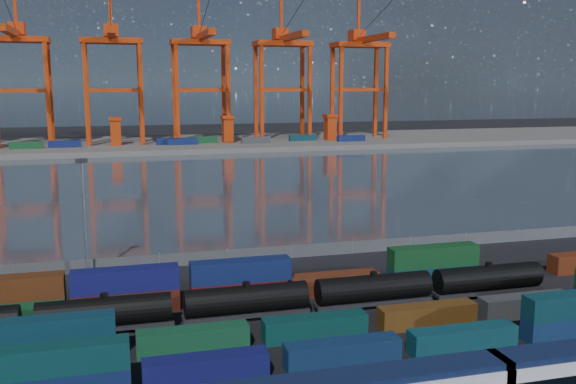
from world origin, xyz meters
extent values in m
plane|color=black|center=(0.00, 0.00, 0.00)|extent=(700.00, 700.00, 0.00)
plane|color=#323D48|center=(0.00, 105.00, 0.01)|extent=(700.00, 700.00, 0.00)
cube|color=#514F4C|center=(0.00, 210.00, 1.00)|extent=(700.00, 70.00, 2.00)
cone|color=#1E2630|center=(200.00, 1600.00, 230.00)|extent=(1040.00, 1040.00, 460.00)
cone|color=#1E2630|center=(600.00, 1600.00, 190.00)|extent=(960.00, 960.00, 380.00)
cone|color=#1E2630|center=(950.00, 1600.00, 150.00)|extent=(840.00, 840.00, 300.00)
cube|color=#0F1A39|center=(-10.22, -23.15, 5.42)|extent=(26.82, 2.90, 0.54)
cube|color=#0B393B|center=(-30.76, -9.89, 3.68)|extent=(11.33, 2.30, 2.46)
cube|color=#111456|center=(-18.49, -9.89, 1.23)|extent=(11.33, 2.30, 2.46)
cube|color=#0F284F|center=(-5.40, -9.89, 1.23)|extent=(11.33, 2.30, 2.46)
cube|color=#0E404C|center=(7.41, -9.89, 1.23)|extent=(11.33, 2.30, 2.46)
cube|color=navy|center=(20.46, -9.89, 1.23)|extent=(11.33, 2.30, 2.46)
cube|color=#0C3742|center=(20.46, -9.89, 3.68)|extent=(11.33, 2.30, 2.46)
cube|color=maroon|center=(-31.89, -2.90, 1.22)|extent=(11.23, 2.28, 2.43)
cube|color=#0C3243|center=(-31.89, -2.90, 3.65)|extent=(11.23, 2.28, 2.43)
cube|color=#144B2C|center=(-18.80, -2.90, 1.22)|extent=(11.23, 2.28, 2.43)
cube|color=#0B3A37|center=(-5.96, -2.90, 1.22)|extent=(11.23, 2.28, 2.43)
cube|color=#573511|center=(7.10, -2.90, 1.22)|extent=(11.23, 2.28, 2.43)
cube|color=#3A3C3E|center=(19.60, -2.90, 1.22)|extent=(11.23, 2.28, 2.43)
cube|color=#134725|center=(-37.95, 10.30, 1.33)|extent=(12.32, 2.51, 2.67)
cube|color=#522710|center=(-37.95, 10.30, 4.00)|extent=(12.32, 2.51, 2.67)
cube|color=#4C1A0F|center=(-25.05, 10.30, 1.33)|extent=(12.32, 2.51, 2.67)
cube|color=navy|center=(-25.05, 10.30, 4.00)|extent=(12.32, 2.51, 2.67)
cube|color=maroon|center=(-11.36, 10.30, 1.33)|extent=(12.32, 2.51, 2.67)
cube|color=navy|center=(-11.36, 10.30, 4.00)|extent=(12.32, 2.51, 2.67)
cube|color=#5E2612|center=(0.42, 10.30, 1.33)|extent=(12.32, 2.51, 2.67)
cube|color=#0D3B47|center=(14.69, 10.30, 1.33)|extent=(12.32, 2.51, 2.67)
cube|color=#12471E|center=(14.69, 10.30, 4.00)|extent=(12.32, 2.51, 2.67)
cylinder|color=black|center=(-27.40, 4.16, 2.48)|extent=(14.02, 3.13, 3.13)
cylinder|color=black|center=(-27.40, 4.16, 4.21)|extent=(0.86, 0.86, 0.54)
cube|color=black|center=(-27.40, 4.16, 0.76)|extent=(14.56, 2.16, 0.43)
cube|color=black|center=(-32.25, 4.16, 0.32)|extent=(2.70, 1.94, 0.65)
cube|color=black|center=(-22.54, 4.16, 0.32)|extent=(2.70, 1.94, 0.65)
cylinder|color=black|center=(-11.90, 4.16, 2.48)|extent=(14.02, 3.13, 3.13)
cylinder|color=black|center=(-11.90, 4.16, 4.21)|extent=(0.86, 0.86, 0.54)
cube|color=black|center=(-11.90, 4.16, 0.76)|extent=(14.56, 2.16, 0.43)
cube|color=black|center=(-16.75, 4.16, 0.32)|extent=(2.70, 1.94, 0.65)
cube|color=black|center=(-7.04, 4.16, 0.32)|extent=(2.70, 1.94, 0.65)
cylinder|color=black|center=(3.60, 4.16, 2.48)|extent=(14.02, 3.13, 3.13)
cylinder|color=black|center=(3.60, 4.16, 4.21)|extent=(0.86, 0.86, 0.54)
cube|color=black|center=(3.60, 4.16, 0.76)|extent=(14.56, 2.16, 0.43)
cube|color=black|center=(-1.25, 4.16, 0.32)|extent=(2.70, 1.94, 0.65)
cube|color=black|center=(8.46, 4.16, 0.32)|extent=(2.70, 1.94, 0.65)
cylinder|color=black|center=(19.10, 4.16, 2.48)|extent=(14.02, 3.13, 3.13)
cylinder|color=black|center=(19.10, 4.16, 4.21)|extent=(0.86, 0.86, 0.54)
cube|color=black|center=(19.10, 4.16, 0.76)|extent=(14.56, 2.16, 0.43)
cube|color=black|center=(14.25, 4.16, 0.32)|extent=(2.70, 1.94, 0.65)
cube|color=black|center=(23.96, 4.16, 0.32)|extent=(2.70, 1.94, 0.65)
cube|color=#595B5E|center=(0.00, 28.00, 1.00)|extent=(160.00, 0.06, 2.00)
cylinder|color=slate|center=(-40.00, 28.00, 1.10)|extent=(0.12, 0.12, 2.20)
cylinder|color=slate|center=(-30.00, 28.00, 1.10)|extent=(0.12, 0.12, 2.20)
cylinder|color=slate|center=(-20.00, 28.00, 1.10)|extent=(0.12, 0.12, 2.20)
cylinder|color=slate|center=(-10.00, 28.00, 1.10)|extent=(0.12, 0.12, 2.20)
cylinder|color=slate|center=(0.00, 28.00, 1.10)|extent=(0.12, 0.12, 2.20)
cylinder|color=slate|center=(10.00, 28.00, 1.10)|extent=(0.12, 0.12, 2.20)
cylinder|color=slate|center=(20.00, 28.00, 1.10)|extent=(0.12, 0.12, 2.20)
cylinder|color=slate|center=(30.00, 28.00, 1.10)|extent=(0.12, 0.12, 2.20)
cylinder|color=slate|center=(40.00, 28.00, 1.10)|extent=(0.12, 0.12, 2.20)
cylinder|color=slate|center=(50.00, 28.00, 1.10)|extent=(0.12, 0.12, 2.20)
cylinder|color=slate|center=(-30.00, 26.00, 8.00)|extent=(0.36, 0.36, 16.00)
cube|color=black|center=(-30.00, 26.00, 16.30)|extent=(1.60, 0.40, 0.60)
cube|color=red|center=(-49.52, 199.28, 21.44)|extent=(1.52, 1.52, 42.87)
cube|color=red|center=(-49.52, 210.72, 21.44)|extent=(1.52, 1.52, 42.87)
cube|color=red|center=(-60.00, 199.28, 23.58)|extent=(20.96, 1.33, 1.33)
cube|color=red|center=(-60.00, 210.72, 23.58)|extent=(20.96, 1.33, 1.33)
cube|color=red|center=(-60.00, 205.00, 42.87)|extent=(23.82, 13.34, 2.10)
cube|color=red|center=(-60.00, 193.57, 44.78)|extent=(2.86, 45.73, 2.38)
cube|color=red|center=(-60.00, 208.81, 47.16)|extent=(5.72, 7.62, 4.76)
cube|color=red|center=(-60.00, 206.91, 54.30)|extent=(1.14, 1.14, 15.24)
cylinder|color=black|center=(-60.00, 191.28, 51.45)|extent=(0.23, 39.21, 12.94)
cube|color=red|center=(-35.48, 199.28, 21.44)|extent=(1.52, 1.52, 42.87)
cube|color=red|center=(-35.48, 210.72, 21.44)|extent=(1.52, 1.52, 42.87)
cube|color=red|center=(-14.52, 199.28, 21.44)|extent=(1.52, 1.52, 42.87)
cube|color=red|center=(-14.52, 210.72, 21.44)|extent=(1.52, 1.52, 42.87)
cube|color=red|center=(-25.00, 199.28, 23.58)|extent=(20.96, 1.33, 1.33)
cube|color=red|center=(-25.00, 210.72, 23.58)|extent=(20.96, 1.33, 1.33)
cube|color=red|center=(-25.00, 205.00, 42.87)|extent=(23.82, 13.34, 2.10)
cube|color=red|center=(-25.00, 193.57, 44.78)|extent=(2.86, 45.73, 2.38)
cube|color=red|center=(-25.00, 208.81, 47.16)|extent=(5.72, 7.62, 4.76)
cube|color=red|center=(-25.00, 206.91, 54.30)|extent=(1.14, 1.14, 15.24)
cylinder|color=black|center=(-25.00, 191.28, 51.45)|extent=(0.23, 39.21, 12.94)
cube|color=red|center=(-0.48, 199.28, 21.44)|extent=(1.52, 1.52, 42.87)
cube|color=red|center=(-0.48, 210.72, 21.44)|extent=(1.52, 1.52, 42.87)
cube|color=red|center=(20.48, 199.28, 21.44)|extent=(1.52, 1.52, 42.87)
cube|color=red|center=(20.48, 210.72, 21.44)|extent=(1.52, 1.52, 42.87)
cube|color=red|center=(10.00, 199.28, 23.58)|extent=(20.96, 1.33, 1.33)
cube|color=red|center=(10.00, 210.72, 23.58)|extent=(20.96, 1.33, 1.33)
cube|color=red|center=(10.00, 205.00, 42.87)|extent=(23.82, 13.34, 2.10)
cube|color=red|center=(10.00, 193.57, 44.78)|extent=(2.86, 45.73, 2.38)
cube|color=red|center=(10.00, 208.81, 47.16)|extent=(5.72, 7.62, 4.76)
cube|color=red|center=(10.00, 206.91, 54.30)|extent=(1.14, 1.14, 15.24)
cylinder|color=black|center=(10.00, 191.28, 51.45)|extent=(0.23, 39.21, 12.94)
cube|color=red|center=(34.52, 199.28, 21.44)|extent=(1.52, 1.52, 42.87)
cube|color=red|center=(34.52, 210.72, 21.44)|extent=(1.52, 1.52, 42.87)
cube|color=red|center=(55.48, 199.28, 21.44)|extent=(1.52, 1.52, 42.87)
cube|color=red|center=(55.48, 210.72, 21.44)|extent=(1.52, 1.52, 42.87)
cube|color=red|center=(45.00, 199.28, 23.58)|extent=(20.96, 1.33, 1.33)
cube|color=red|center=(45.00, 210.72, 23.58)|extent=(20.96, 1.33, 1.33)
cube|color=red|center=(45.00, 205.00, 42.87)|extent=(23.82, 13.34, 2.10)
cube|color=red|center=(45.00, 193.57, 44.78)|extent=(2.86, 45.73, 2.38)
cube|color=red|center=(45.00, 208.81, 47.16)|extent=(5.72, 7.62, 4.76)
cube|color=red|center=(45.00, 206.91, 54.30)|extent=(1.14, 1.14, 15.24)
cylinder|color=black|center=(45.00, 191.28, 51.45)|extent=(0.23, 39.21, 12.94)
cube|color=red|center=(69.52, 199.28, 21.44)|extent=(1.52, 1.52, 42.87)
cube|color=red|center=(69.52, 210.72, 21.44)|extent=(1.52, 1.52, 42.87)
cube|color=red|center=(90.48, 199.28, 21.44)|extent=(1.52, 1.52, 42.87)
cube|color=red|center=(90.48, 210.72, 21.44)|extent=(1.52, 1.52, 42.87)
cube|color=red|center=(80.00, 199.28, 23.58)|extent=(20.96, 1.33, 1.33)
cube|color=red|center=(80.00, 210.72, 23.58)|extent=(20.96, 1.33, 1.33)
cube|color=red|center=(80.00, 205.00, 42.87)|extent=(23.82, 13.34, 2.10)
cube|color=red|center=(80.00, 193.57, 44.78)|extent=(2.86, 45.73, 2.38)
cube|color=red|center=(80.00, 208.81, 47.16)|extent=(5.72, 7.62, 4.76)
cube|color=red|center=(80.00, 206.91, 54.30)|extent=(1.14, 1.14, 15.24)
cylinder|color=black|center=(80.00, 191.28, 51.45)|extent=(0.23, 39.21, 12.94)
cube|color=navy|center=(0.66, 194.68, 3.30)|extent=(12.00, 2.44, 2.60)
cube|color=navy|center=(71.34, 190.93, 3.30)|extent=(12.00, 2.44, 2.60)
cube|color=navy|center=(-3.64, 196.08, 3.30)|extent=(12.00, 2.44, 2.60)
cube|color=#3F4244|center=(30.38, 192.70, 3.30)|extent=(12.00, 2.44, 2.60)
cube|color=#144C23|center=(-57.75, 194.20, 3.30)|extent=(12.00, 2.44, 2.60)
cube|color=navy|center=(-44.16, 195.53, 3.30)|extent=(12.00, 2.44, 2.60)
cube|color=#144C23|center=(9.34, 199.48, 3.30)|extent=(12.00, 2.44, 2.60)
cube|color=#0C3842|center=(52.41, 198.83, 3.30)|extent=(12.00, 2.44, 2.60)
cube|color=red|center=(-25.00, 200.00, 7.00)|extent=(4.00, 6.00, 10.00)
cube|color=red|center=(-25.00, 200.00, 12.50)|extent=(5.00, 7.00, 1.20)
cube|color=red|center=(20.00, 200.00, 7.00)|extent=(4.00, 6.00, 10.00)
cube|color=red|center=(20.00, 200.00, 12.50)|extent=(5.00, 7.00, 1.20)
cube|color=red|center=(65.00, 200.00, 7.00)|extent=(4.00, 6.00, 10.00)
cube|color=red|center=(65.00, 200.00, 12.50)|extent=(5.00, 7.00, 1.20)
camera|label=1|loc=(-25.55, -64.26, 26.75)|focal=40.00mm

